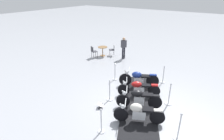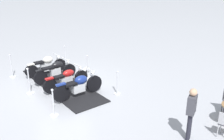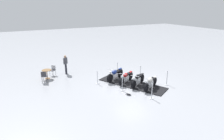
# 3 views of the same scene
# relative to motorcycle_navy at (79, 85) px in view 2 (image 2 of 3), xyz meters

# --- Properties ---
(ground_plane) EXTENTS (80.00, 80.00, 0.00)m
(ground_plane) POSITION_rel_motorcycle_navy_xyz_m (1.34, 0.74, -0.52)
(ground_plane) COLOR #A8AAB2
(display_platform) EXTENTS (5.39, 3.82, 0.05)m
(display_platform) POSITION_rel_motorcycle_navy_xyz_m (1.34, 0.74, -0.50)
(display_platform) COLOR black
(display_platform) RESTS_ON ground_plane
(motorcycle_navy) EXTENTS (1.13, 2.00, 1.01)m
(motorcycle_navy) POSITION_rel_motorcycle_navy_xyz_m (0.00, 0.00, 0.00)
(motorcycle_navy) COLOR black
(motorcycle_navy) RESTS_ON display_platform
(motorcycle_maroon) EXTENTS (1.21, 1.90, 0.89)m
(motorcycle_maroon) POSITION_rel_motorcycle_navy_xyz_m (0.91, 0.48, -0.06)
(motorcycle_maroon) COLOR black
(motorcycle_maroon) RESTS_ON display_platform
(motorcycle_black) EXTENTS (1.15, 1.86, 0.92)m
(motorcycle_black) POSITION_rel_motorcycle_navy_xyz_m (1.81, 0.96, -0.01)
(motorcycle_black) COLOR black
(motorcycle_black) RESTS_ON display_platform
(motorcycle_cream) EXTENTS (1.07, 1.89, 0.90)m
(motorcycle_cream) POSITION_rel_motorcycle_navy_xyz_m (2.72, 1.42, -0.01)
(motorcycle_cream) COLOR black
(motorcycle_cream) RESTS_ON display_platform
(stanchion_left_front) EXTENTS (0.32, 0.32, 1.04)m
(stanchion_left_front) POSITION_rel_motorcycle_navy_xyz_m (-1.30, 0.96, -0.18)
(stanchion_left_front) COLOR silver
(stanchion_left_front) RESTS_ON ground_plane
(stanchion_left_rear) EXTENTS (0.32, 0.32, 1.15)m
(stanchion_left_rear) POSITION_rel_motorcycle_navy_xyz_m (2.67, 3.03, -0.14)
(stanchion_left_rear) COLOR silver
(stanchion_left_rear) RESTS_ON ground_plane
(stanchion_right_mid) EXTENTS (0.33, 0.33, 1.11)m
(stanchion_right_mid) POSITION_rel_motorcycle_navy_xyz_m (2.00, -0.51, -0.16)
(stanchion_right_mid) COLOR silver
(stanchion_right_mid) RESTS_ON ground_plane
(stanchion_left_mid) EXTENTS (0.32, 0.32, 1.13)m
(stanchion_left_mid) POSITION_rel_motorcycle_navy_xyz_m (0.69, 2.00, -0.15)
(stanchion_left_mid) COLOR silver
(stanchion_left_mid) RESTS_ON ground_plane
(stanchion_right_front) EXTENTS (0.30, 0.30, 1.02)m
(stanchion_right_front) POSITION_rel_motorcycle_navy_xyz_m (0.02, -1.55, -0.18)
(stanchion_right_front) COLOR silver
(stanchion_right_front) RESTS_ON ground_plane
(stanchion_right_rear) EXTENTS (0.29, 0.29, 1.07)m
(stanchion_right_rear) POSITION_rel_motorcycle_navy_xyz_m (3.99, 0.53, -0.14)
(stanchion_right_rear) COLOR silver
(stanchion_right_rear) RESTS_ON ground_plane
(info_placard) EXTENTS (0.37, 0.36, 0.20)m
(info_placard) POSITION_rel_motorcycle_navy_xyz_m (2.77, -0.48, -0.45)
(info_placard) COLOR #333338
(info_placard) RESTS_ON ground_plane
(bystander_person) EXTENTS (0.45, 0.41, 1.69)m
(bystander_person) POSITION_rel_motorcycle_navy_xyz_m (-3.40, -3.07, 0.49)
(bystander_person) COLOR #23232D
(bystander_person) RESTS_ON ground_plane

